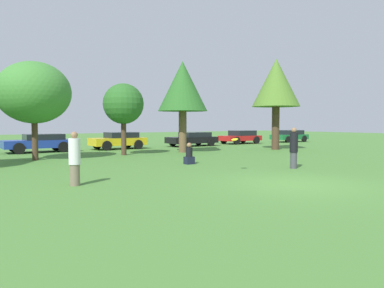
% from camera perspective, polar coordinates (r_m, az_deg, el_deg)
% --- Properties ---
extents(ground_plane, '(120.00, 120.00, 0.00)m').
position_cam_1_polar(ground_plane, '(12.17, 15.84, -6.03)').
color(ground_plane, '#477A33').
extents(person_thrower, '(0.36, 0.36, 1.68)m').
position_cam_1_polar(person_thrower, '(11.94, -17.68, -2.18)').
color(person_thrower, '#726651').
rests_on(person_thrower, ground).
extents(person_catcher, '(0.34, 0.34, 1.74)m').
position_cam_1_polar(person_catcher, '(16.27, 15.44, -0.59)').
color(person_catcher, '#3F3F47').
rests_on(person_catcher, ground).
extents(frisbee, '(0.26, 0.26, 0.11)m').
position_cam_1_polar(frisbee, '(14.73, 6.61, 0.70)').
color(frisbee, yellow).
extents(bystander_sitting, '(0.42, 0.35, 1.01)m').
position_cam_1_polar(bystander_sitting, '(17.38, -0.44, -1.75)').
color(bystander_sitting, '#191E33').
rests_on(bystander_sitting, ground).
extents(tree_1, '(3.73, 3.73, 5.09)m').
position_cam_1_polar(tree_1, '(20.81, -23.25, 7.28)').
color(tree_1, '#473323').
rests_on(tree_1, ground).
extents(tree_2, '(2.44, 2.44, 4.31)m').
position_cam_1_polar(tree_2, '(22.65, -10.56, 6.06)').
color(tree_2, '#473323').
rests_on(tree_2, ground).
extents(tree_3, '(3.25, 3.25, 5.97)m').
position_cam_1_polar(tree_3, '(24.46, -1.46, 8.78)').
color(tree_3, brown).
rests_on(tree_3, ground).
extents(tree_4, '(3.44, 3.44, 6.57)m').
position_cam_1_polar(tree_4, '(27.66, 12.87, 9.07)').
color(tree_4, '#473323').
rests_on(tree_4, ground).
extents(parked_car_blue, '(4.37, 2.02, 1.21)m').
position_cam_1_polar(parked_car_blue, '(26.39, -22.43, 0.26)').
color(parked_car_blue, '#1E389E').
rests_on(parked_car_blue, ground).
extents(parked_car_yellow, '(3.95, 2.09, 1.25)m').
position_cam_1_polar(parked_car_yellow, '(27.94, -11.27, 0.61)').
color(parked_car_yellow, gold).
rests_on(parked_car_yellow, ground).
extents(parked_car_black, '(4.25, 2.03, 1.16)m').
position_cam_1_polar(parked_car_black, '(30.90, 0.11, 0.83)').
color(parked_car_black, black).
rests_on(parked_car_black, ground).
extents(parked_car_red, '(3.92, 2.03, 1.23)m').
position_cam_1_polar(parked_car_red, '(34.84, 7.55, 1.14)').
color(parked_car_red, red).
rests_on(parked_car_red, ground).
extents(parked_car_green, '(3.96, 1.96, 1.20)m').
position_cam_1_polar(parked_car_green, '(39.09, 14.89, 1.25)').
color(parked_car_green, '#196633').
rests_on(parked_car_green, ground).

